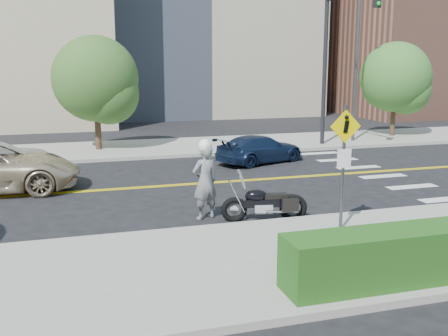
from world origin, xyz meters
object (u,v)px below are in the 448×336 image
motorcyclist (205,179)px  parked_car_blue (260,149)px  motorcycle (265,196)px  pedestrian_sign (344,156)px

motorcyclist → parked_car_blue: bearing=-138.9°
motorcyclist → motorcycle: (1.47, -0.59, -0.40)m
motorcyclist → motorcycle: motorcyclist is taller
pedestrian_sign → motorcycle: size_ratio=1.36×
pedestrian_sign → parked_car_blue: pedestrian_sign is taller
motorcycle → motorcyclist: bearing=169.0°
pedestrian_sign → parked_car_blue: (1.42, 9.30, -1.39)m
motorcyclist → pedestrian_sign: bearing=122.2°
motorcyclist → motorcycle: 1.64m
motorcycle → parked_car_blue: (2.71, 7.59, -0.10)m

